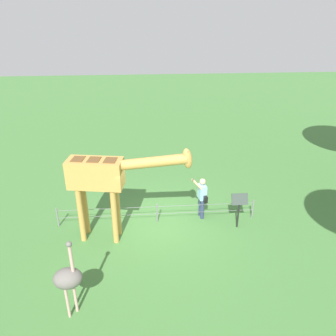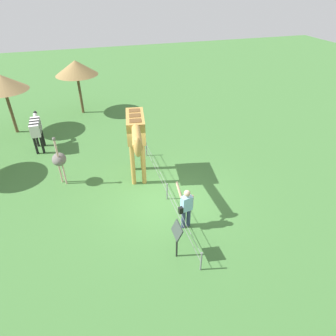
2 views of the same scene
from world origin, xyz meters
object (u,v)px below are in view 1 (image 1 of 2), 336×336
Objects in this scene: visitor at (202,196)px; giraffe at (106,178)px; ostrich at (68,278)px; info_sign at (239,204)px.

giraffe is at bearing -163.19° from visitor.
giraffe is 2.24× the size of visitor.
ostrich is 1.70× the size of info_sign.
ostrich is at bearing -146.71° from info_sign.
ostrich is at bearing -134.06° from visitor.
info_sign is at bearing 3.39° from giraffe.
visitor is 0.77× the size of ostrich.
visitor is (3.22, 0.97, -1.36)m from giraffe.
giraffe is 1.73× the size of ostrich.
giraffe is 3.63m from visitor.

